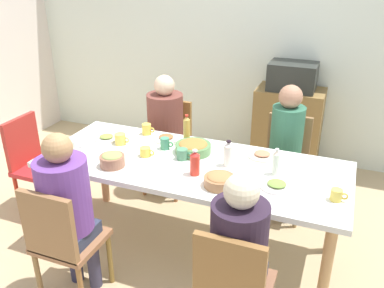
% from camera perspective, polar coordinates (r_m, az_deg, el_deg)
% --- Properties ---
extents(ground_plane, '(6.75, 6.75, 0.00)m').
position_cam_1_polar(ground_plane, '(3.45, 0.00, -14.11)').
color(ground_plane, tan).
extents(wall_back, '(5.87, 0.12, 2.60)m').
position_cam_1_polar(wall_back, '(4.70, 9.31, 13.78)').
color(wall_back, silver).
rests_on(wall_back, ground_plane).
extents(dining_table, '(2.27, 0.90, 0.78)m').
position_cam_1_polar(dining_table, '(3.06, 0.00, -3.88)').
color(dining_table, white).
rests_on(dining_table, ground_plane).
extents(chair_0, '(0.40, 0.40, 0.90)m').
position_cam_1_polar(chair_0, '(3.90, -21.16, -2.12)').
color(chair_0, red).
rests_on(chair_0, ground_plane).
extents(chair_1, '(0.40, 0.40, 0.90)m').
position_cam_1_polar(chair_1, '(4.03, -3.17, 0.46)').
color(chair_1, olive).
rests_on(chair_1, ground_plane).
extents(person_1, '(0.34, 0.34, 1.19)m').
position_cam_1_polar(person_1, '(3.87, -3.79, 2.80)').
color(person_1, '#505345').
rests_on(person_1, ground_plane).
extents(chair_2, '(0.40, 0.40, 0.90)m').
position_cam_1_polar(chair_2, '(3.74, 12.87, -2.17)').
color(chair_2, brown).
rests_on(chair_2, ground_plane).
extents(person_2, '(0.30, 0.30, 1.22)m').
position_cam_1_polar(person_2, '(3.57, 12.93, 0.23)').
color(person_2, '#373143').
rests_on(person_2, ground_plane).
extents(chair_3, '(0.40, 0.40, 0.90)m').
position_cam_1_polar(chair_3, '(2.39, 5.68, -19.21)').
color(chair_3, brown).
rests_on(chair_3, ground_plane).
extents(person_3, '(0.31, 0.31, 1.17)m').
position_cam_1_polar(person_3, '(2.32, 6.53, -14.27)').
color(person_3, '#454446').
rests_on(person_3, ground_plane).
extents(chair_4, '(0.40, 0.40, 0.90)m').
position_cam_1_polar(chair_4, '(2.82, -17.63, -12.53)').
color(chair_4, '#956241').
rests_on(chair_4, ground_plane).
extents(person_4, '(0.33, 0.33, 1.22)m').
position_cam_1_polar(person_4, '(2.75, -17.08, -7.85)').
color(person_4, '#2E2E49').
rests_on(person_4, ground_plane).
extents(plate_0, '(0.20, 0.20, 0.04)m').
position_cam_1_polar(plate_0, '(3.47, -11.82, 0.85)').
color(plate_0, silver).
rests_on(plate_0, dining_table).
extents(plate_1, '(0.22, 0.22, 0.04)m').
position_cam_1_polar(plate_1, '(3.15, 9.75, -1.53)').
color(plate_1, silver).
rests_on(plate_1, dining_table).
extents(plate_2, '(0.22, 0.22, 0.04)m').
position_cam_1_polar(plate_2, '(2.76, 11.73, -5.65)').
color(plate_2, white).
rests_on(plate_2, dining_table).
extents(plate_3, '(0.22, 0.22, 0.04)m').
position_cam_1_polar(plate_3, '(3.40, -3.61, 0.84)').
color(plate_3, silver).
rests_on(plate_3, dining_table).
extents(plate_4, '(0.23, 0.23, 0.04)m').
position_cam_1_polar(plate_4, '(3.17, -16.15, -2.06)').
color(plate_4, white).
rests_on(plate_4, dining_table).
extents(bowl_0, '(0.18, 0.18, 0.10)m').
position_cam_1_polar(bowl_0, '(3.01, -11.06, -2.15)').
color(bowl_0, '#925F47').
rests_on(bowl_0, dining_table).
extents(bowl_1, '(0.21, 0.21, 0.09)m').
position_cam_1_polar(bowl_1, '(2.71, 3.87, -5.05)').
color(bowl_1, '#A06B43').
rests_on(bowl_1, dining_table).
extents(bowl_2, '(0.28, 0.28, 0.09)m').
position_cam_1_polar(bowl_2, '(3.16, 0.17, -0.45)').
color(bowl_2, '#55834B').
rests_on(bowl_2, dining_table).
extents(cup_0, '(0.12, 0.09, 0.09)m').
position_cam_1_polar(cup_0, '(3.35, -9.94, 0.69)').
color(cup_0, '#E7CC53').
rests_on(cup_0, dining_table).
extents(cup_1, '(0.12, 0.08, 0.07)m').
position_cam_1_polar(cup_1, '(3.13, -6.47, -1.09)').
color(cup_1, '#E4C74A').
rests_on(cup_1, dining_table).
extents(cup_2, '(0.12, 0.08, 0.08)m').
position_cam_1_polar(cup_2, '(3.06, -1.32, -1.43)').
color(cup_2, '#4A845F').
rests_on(cup_2, dining_table).
extents(cup_3, '(0.11, 0.08, 0.09)m').
position_cam_1_polar(cup_3, '(3.51, -6.31, 2.06)').
color(cup_3, '#E1BF49').
rests_on(cup_3, dining_table).
extents(cup_4, '(0.11, 0.07, 0.08)m').
position_cam_1_polar(cup_4, '(2.71, 19.53, -6.72)').
color(cup_4, '#DDC44F').
rests_on(cup_4, dining_table).
extents(cup_5, '(0.11, 0.07, 0.09)m').
position_cam_1_polar(cup_5, '(3.23, -3.76, 0.08)').
color(cup_5, '#418A69').
rests_on(cup_5, dining_table).
extents(cup_6, '(0.12, 0.08, 0.07)m').
position_cam_1_polar(cup_6, '(3.36, -15.95, -0.05)').
color(cup_6, white).
rests_on(cup_6, dining_table).
extents(bottle_0, '(0.05, 0.05, 0.25)m').
position_cam_1_polar(bottle_0, '(3.27, -0.75, 1.90)').
color(bottle_0, gold).
rests_on(bottle_0, dining_table).
extents(bottle_1, '(0.05, 0.05, 0.20)m').
position_cam_1_polar(bottle_1, '(2.88, 11.62, -2.53)').
color(bottle_1, silver).
rests_on(bottle_1, dining_table).
extents(bottle_2, '(0.07, 0.07, 0.19)m').
position_cam_1_polar(bottle_2, '(2.82, 0.41, -2.68)').
color(bottle_2, red).
rests_on(bottle_2, dining_table).
extents(bottle_3, '(0.07, 0.07, 0.20)m').
position_cam_1_polar(bottle_3, '(2.95, 5.06, -1.41)').
color(bottle_3, silver).
rests_on(bottle_3, dining_table).
extents(side_cabinet, '(0.70, 0.44, 0.90)m').
position_cam_1_polar(side_cabinet, '(4.58, 13.12, 2.05)').
color(side_cabinet, olive).
rests_on(side_cabinet, ground_plane).
extents(microwave, '(0.48, 0.36, 0.28)m').
position_cam_1_polar(microwave, '(4.40, 13.85, 9.16)').
color(microwave, '#2A2E2A').
rests_on(microwave, side_cabinet).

